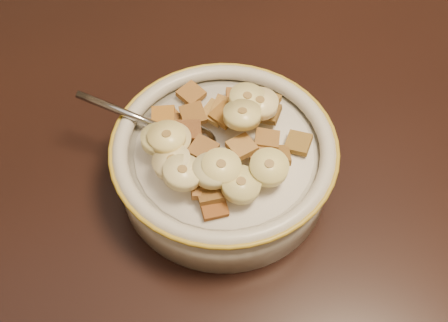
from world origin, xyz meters
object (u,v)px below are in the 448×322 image
object	(u,v)px
chair	(208,5)
cereal_bowl	(224,166)
spoon	(191,139)
table	(321,189)

from	to	relation	value
chair	cereal_bowl	size ratio (longest dim) A/B	4.82
chair	spoon	distance (m)	0.71
table	cereal_bowl	size ratio (longest dim) A/B	7.61
table	chair	world-z (taller)	chair
cereal_bowl	table	bearing A→B (deg)	-18.44
cereal_bowl	spoon	bearing A→B (deg)	140.47
spoon	cereal_bowl	bearing A→B (deg)	90.00
chair	cereal_bowl	xyz separation A→B (m)	(-0.19, -0.60, 0.33)
chair	spoon	xyz separation A→B (m)	(-0.21, -0.58, 0.36)
cereal_bowl	chair	bearing A→B (deg)	72.55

